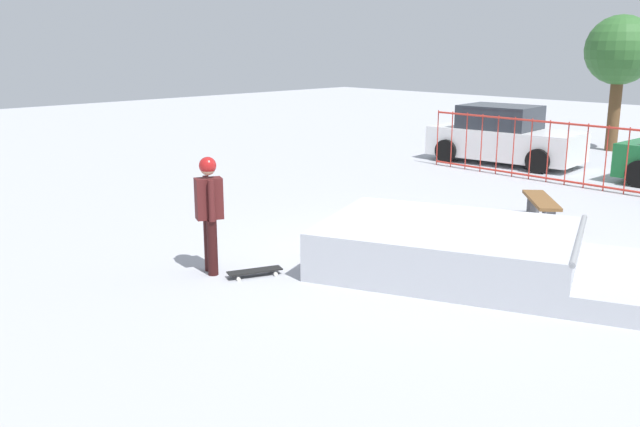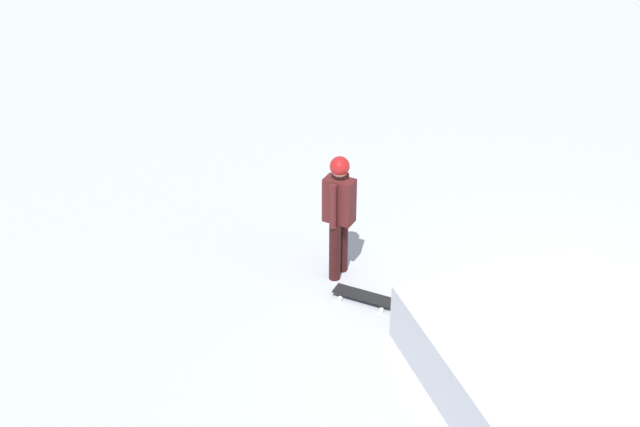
% 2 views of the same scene
% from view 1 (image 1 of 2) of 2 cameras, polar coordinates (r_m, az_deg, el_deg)
% --- Properties ---
extents(ground_plane, '(60.00, 60.00, 0.00)m').
position_cam_1_polar(ground_plane, '(11.35, 7.64, -3.30)').
color(ground_plane, '#A8AAB2').
extents(skate_ramp, '(5.98, 4.45, 0.74)m').
position_cam_1_polar(skate_ramp, '(10.45, 12.91, -3.24)').
color(skate_ramp, '#B0B3BB').
rests_on(skate_ramp, ground).
extents(skater, '(0.41, 0.44, 1.73)m').
position_cam_1_polar(skater, '(10.23, -8.99, 0.60)').
color(skater, black).
rests_on(skater, ground).
extents(skateboard, '(0.48, 0.82, 0.09)m').
position_cam_1_polar(skateboard, '(10.25, -5.32, -4.68)').
color(skateboard, black).
rests_on(skateboard, ground).
extents(perimeter_fence, '(9.55, 0.38, 1.50)m').
position_cam_1_polar(perimeter_fence, '(17.08, 22.22, 4.21)').
color(perimeter_fence, '#B22D23').
rests_on(perimeter_fence, ground).
extents(park_bench, '(1.34, 1.48, 0.48)m').
position_cam_1_polar(park_bench, '(13.67, 17.52, 0.66)').
color(park_bench, brown).
rests_on(park_bench, ground).
extents(parked_car_white, '(4.23, 2.21, 1.60)m').
position_cam_1_polar(parked_car_white, '(20.23, 14.71, 6.01)').
color(parked_car_white, white).
rests_on(parked_car_white, ground).
extents(distant_tree, '(2.09, 2.09, 4.11)m').
position_cam_1_polar(distant_tree, '(23.56, 23.20, 11.97)').
color(distant_tree, brown).
rests_on(distant_tree, ground).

